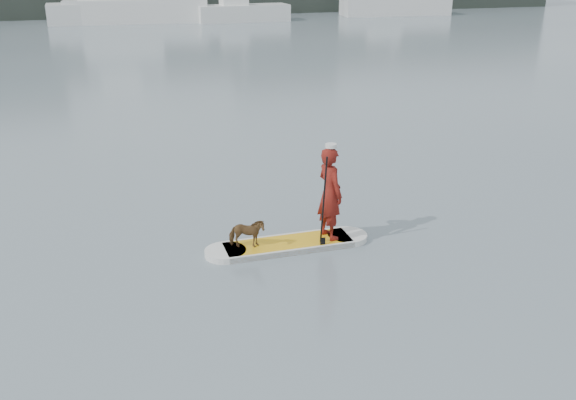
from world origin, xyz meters
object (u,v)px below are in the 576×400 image
object	(u,v)px
sailboat_e	(242,11)
sailboat_d	(107,10)
dog	(247,233)
paddler	(330,193)
sailboat_f	(394,4)
paddleboard	(288,245)

from	to	relation	value
sailboat_e	sailboat_d	bearing A→B (deg)	168.20
dog	sailboat_e	world-z (taller)	sailboat_e
paddler	sailboat_d	size ratio (longest dim) A/B	0.14
sailboat_d	sailboat_f	bearing A→B (deg)	-2.57
paddleboard	paddler	world-z (taller)	paddler
paddler	sailboat_e	bearing A→B (deg)	-23.14
paddleboard	sailboat_d	size ratio (longest dim) A/B	0.24
paddleboard	sailboat_f	xyz separation A→B (m)	(22.57, 43.61, 0.91)
dog	sailboat_f	bearing A→B (deg)	-14.36
sailboat_d	sailboat_f	distance (m)	24.79
paddleboard	sailboat_e	xyz separation A→B (m)	(8.37, 42.18, 0.71)
paddler	dog	world-z (taller)	paddler
sailboat_d	sailboat_f	world-z (taller)	sailboat_f
sailboat_d	paddler	bearing A→B (deg)	-87.76
paddler	sailboat_d	xyz separation A→B (m)	(-3.07, 43.95, -0.07)
paddler	sailboat_f	distance (m)	48.71
sailboat_e	dog	bearing A→B (deg)	-104.58
paddler	sailboat_d	distance (m)	44.05
dog	paddler	bearing A→B (deg)	-75.44
dog	sailboat_e	bearing A→B (deg)	1.56
paddleboard	paddler	bearing A→B (deg)	-0.00
paddleboard	dog	distance (m)	0.90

